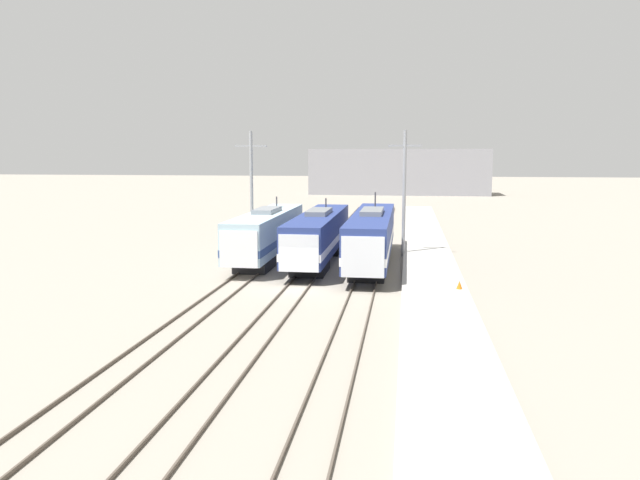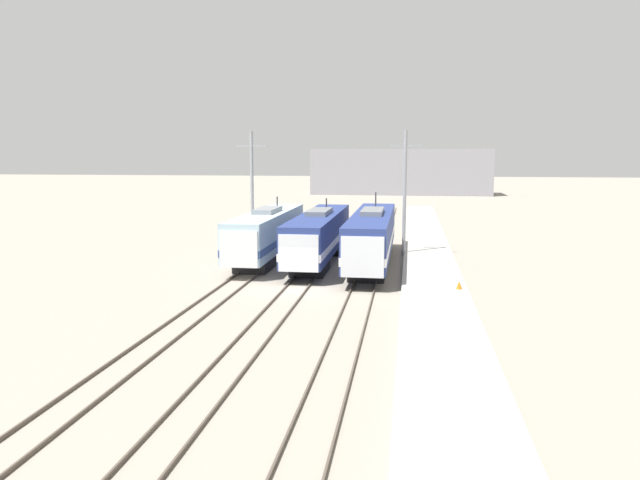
{
  "view_description": "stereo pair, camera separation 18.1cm",
  "coord_description": "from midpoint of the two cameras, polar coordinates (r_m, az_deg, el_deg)",
  "views": [
    {
      "loc": [
        6.83,
        -38.36,
        8.5
      ],
      "look_at": [
        0.89,
        4.1,
        2.55
      ],
      "focal_mm": 35.0,
      "sensor_mm": 36.0,
      "label": 1
    },
    {
      "loc": [
        7.0,
        -38.34,
        8.5
      ],
      "look_at": [
        0.89,
        4.1,
        2.55
      ],
      "focal_mm": 35.0,
      "sensor_mm": 36.0,
      "label": 2
    }
  ],
  "objects": [
    {
      "name": "traffic_cone",
      "position": [
        38.82,
        12.5,
        -4.02
      ],
      "size": [
        0.37,
        0.37,
        0.5
      ],
      "color": "orange",
      "rests_on": "platform"
    },
    {
      "name": "locomotive_far_left",
      "position": [
        49.48,
        -5.1,
        0.52
      ],
      "size": [
        2.88,
        17.23,
        4.87
      ],
      "color": "#232326",
      "rests_on": "ground_plane"
    },
    {
      "name": "rail_pair_far_left",
      "position": [
        40.81,
        -8.06,
        -4.09
      ],
      "size": [
        1.51,
        120.0,
        0.15
      ],
      "color": "#4C4238",
      "rests_on": "ground_plane"
    },
    {
      "name": "rail_pair_far_right",
      "position": [
        39.36,
        3.84,
        -4.48
      ],
      "size": [
        1.51,
        120.0,
        0.15
      ],
      "color": "#4C4238",
      "rests_on": "ground_plane"
    },
    {
      "name": "catenary_tower_right",
      "position": [
        51.99,
        7.61,
        4.53
      ],
      "size": [
        2.74,
        0.28,
        10.4
      ],
      "color": "gray",
      "rests_on": "ground_plane"
    },
    {
      "name": "locomotive_far_right",
      "position": [
        47.58,
        4.63,
        0.28
      ],
      "size": [
        2.93,
        19.97,
        5.33
      ],
      "color": "black",
      "rests_on": "ground_plane"
    },
    {
      "name": "platform",
      "position": [
        39.28,
        10.29,
        -4.46
      ],
      "size": [
        4.0,
        120.0,
        0.35
      ],
      "color": "#A8A59E",
      "rests_on": "ground_plane"
    },
    {
      "name": "catenary_tower_left",
      "position": [
        53.65,
        -6.38,
        4.65
      ],
      "size": [
        2.74,
        0.28,
        10.4
      ],
      "color": "gray",
      "rests_on": "ground_plane"
    },
    {
      "name": "locomotive_center",
      "position": [
        48.66,
        -0.28,
        0.39
      ],
      "size": [
        2.88,
        18.87,
        4.75
      ],
      "color": "black",
      "rests_on": "ground_plane"
    },
    {
      "name": "depot_building",
      "position": [
        133.49,
        7.18,
        6.22
      ],
      "size": [
        37.15,
        10.42,
        9.46
      ],
      "color": "gray",
      "rests_on": "ground_plane"
    },
    {
      "name": "ground_plane",
      "position": [
        39.89,
        -2.22,
        -4.41
      ],
      "size": [
        400.0,
        400.0,
        0.0
      ],
      "primitive_type": "plane",
      "color": "gray"
    },
    {
      "name": "rail_pair_center",
      "position": [
        39.87,
        -2.22,
        -4.31
      ],
      "size": [
        1.51,
        120.0,
        0.15
      ],
      "color": "#4C4238",
      "rests_on": "ground_plane"
    }
  ]
}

